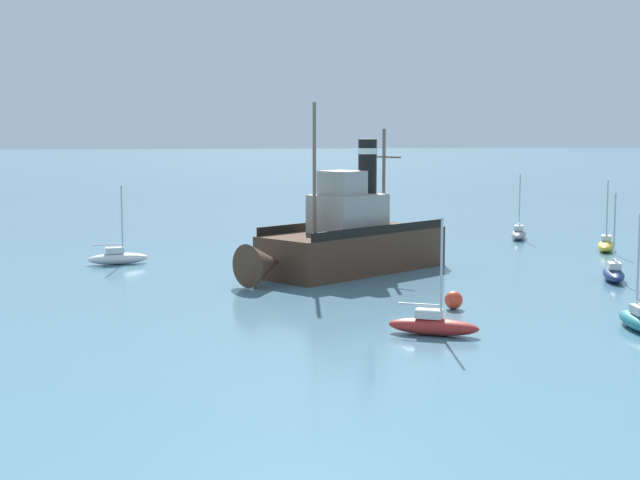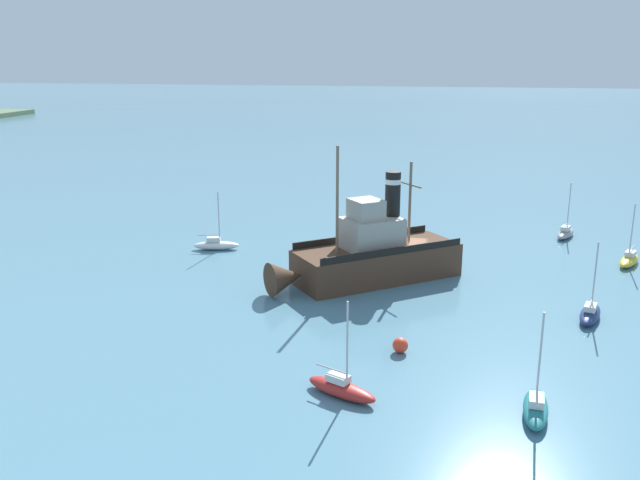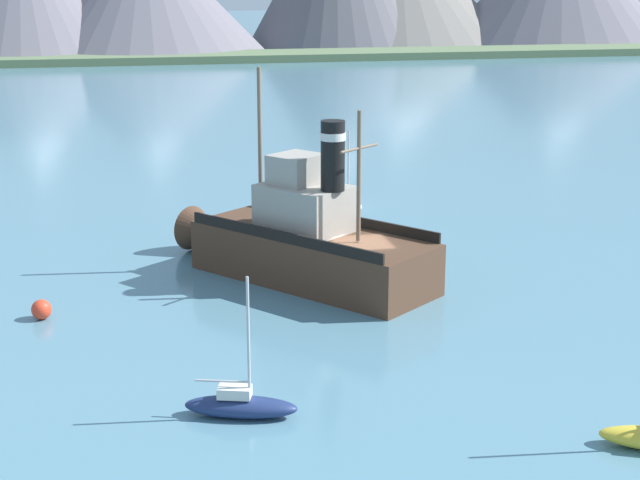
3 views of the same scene
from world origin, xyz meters
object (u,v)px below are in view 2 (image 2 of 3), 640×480
old_tugboat (370,256)px  sailboat_white (216,245)px  sailboat_teal (536,407)px  sailboat_grey (566,233)px  mooring_buoy (400,345)px  sailboat_red (341,388)px  sailboat_navy (590,313)px  sailboat_yellow (629,260)px

old_tugboat → sailboat_white: (5.33, 13.60, -1.40)m
sailboat_teal → sailboat_grey: 33.21m
sailboat_white → mooring_buoy: bearing=-135.7°
old_tugboat → sailboat_red: (-17.40, -0.91, -1.40)m
sailboat_white → sailboat_red: (-22.73, -14.51, 0.00)m
sailboat_red → sailboat_navy: 18.34m
sailboat_yellow → old_tugboat: bearing=111.6°
mooring_buoy → sailboat_yellow: bearing=-39.4°
sailboat_white → mooring_buoy: 24.12m
sailboat_yellow → sailboat_grey: bearing=25.7°
sailboat_teal → old_tugboat: bearing=29.3°
old_tugboat → sailboat_navy: old_tugboat is taller
sailboat_teal → sailboat_navy: size_ratio=1.00×
sailboat_grey → sailboat_navy: (-20.09, 1.34, 0.00)m
old_tugboat → sailboat_grey: (15.23, -15.64, -1.40)m
sailboat_yellow → mooring_buoy: (-19.56, 16.04, 0.00)m
sailboat_white → sailboat_grey: same height
sailboat_white → mooring_buoy: (-17.26, -16.85, 0.00)m
old_tugboat → sailboat_teal: old_tugboat is taller
old_tugboat → sailboat_white: 14.67m
sailboat_teal → sailboat_red: same height
old_tugboat → sailboat_yellow: bearing=-68.4°
sailboat_white → sailboat_navy: size_ratio=1.00×
sailboat_teal → sailboat_navy: same height
sailboat_teal → mooring_buoy: 8.60m
old_tugboat → sailboat_white: old_tugboat is taller
sailboat_teal → sailboat_navy: bearing=-19.5°
sailboat_navy → sailboat_teal: bearing=160.5°
sailboat_white → sailboat_navy: bearing=-110.1°
sailboat_white → sailboat_navy: (-10.19, -27.90, 0.00)m
sailboat_white → sailboat_red: bearing=-147.4°
sailboat_navy → sailboat_white: bearing=69.9°
old_tugboat → mooring_buoy: 12.44m
sailboat_red → sailboat_yellow: 31.06m
mooring_buoy → sailboat_red: bearing=156.8°
sailboat_navy → sailboat_yellow: bearing=-21.8°
sailboat_navy → mooring_buoy: (-7.07, 11.05, 0.00)m
old_tugboat → sailboat_teal: size_ratio=2.73×
sailboat_yellow → mooring_buoy: size_ratio=5.70×
sailboat_grey → sailboat_navy: size_ratio=1.00×
sailboat_red → old_tugboat: bearing=3.0°
old_tugboat → sailboat_grey: size_ratio=2.73×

